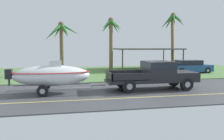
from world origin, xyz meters
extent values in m
cube|color=#424247|center=(0.00, 0.00, -0.03)|extent=(36.00, 8.00, 0.06)
cube|color=#567F42|center=(0.00, 11.00, 0.00)|extent=(36.00, 14.00, 0.11)
cube|color=#DBCC4C|center=(0.00, -1.80, 0.00)|extent=(34.20, 0.12, 0.01)
cube|color=black|center=(1.13, 0.41, 0.63)|extent=(5.74, 2.01, 0.22)
cube|color=black|center=(3.19, 0.41, 0.93)|extent=(1.61, 2.01, 0.38)
cube|color=black|center=(1.53, 0.41, 1.28)|extent=(1.72, 2.01, 1.08)
cube|color=black|center=(1.53, 0.41, 1.59)|extent=(1.74, 2.03, 0.38)
cube|color=black|center=(-0.53, 0.41, 0.76)|extent=(2.41, 2.01, 0.04)
cube|color=black|center=(-0.53, 1.38, 0.96)|extent=(2.41, 0.08, 0.45)
cube|color=black|center=(-0.53, -0.55, 0.96)|extent=(2.41, 0.08, 0.45)
cube|color=black|center=(-1.70, 0.41, 0.96)|extent=(0.08, 2.01, 0.45)
cube|color=#333338|center=(-1.80, 0.41, 0.57)|extent=(0.12, 1.81, 0.16)
sphere|color=#B2B2B7|center=(-1.92, 0.41, 0.62)|extent=(0.10, 0.10, 0.10)
cylinder|color=black|center=(3.11, 1.31, 0.40)|extent=(0.80, 0.28, 0.80)
cylinder|color=#9E9EA3|center=(3.11, 1.31, 0.40)|extent=(0.36, 0.29, 0.36)
cylinder|color=black|center=(3.11, -0.48, 0.40)|extent=(0.80, 0.28, 0.80)
cylinder|color=#9E9EA3|center=(3.11, -0.48, 0.40)|extent=(0.36, 0.29, 0.36)
cylinder|color=black|center=(-0.65, 1.31, 0.40)|extent=(0.80, 0.28, 0.80)
cylinder|color=#9E9EA3|center=(-0.65, 1.31, 0.40)|extent=(0.36, 0.29, 0.36)
cylinder|color=black|center=(-0.65, -0.48, 0.40)|extent=(0.80, 0.28, 0.80)
cylinder|color=#9E9EA3|center=(-0.65, -0.48, 0.40)|extent=(0.36, 0.29, 0.36)
cube|color=gray|center=(-2.37, 0.41, 0.38)|extent=(0.90, 0.10, 0.08)
cube|color=gray|center=(-5.17, 1.34, 0.38)|extent=(4.70, 0.12, 0.10)
cube|color=gray|center=(-5.17, -0.51, 0.38)|extent=(4.70, 0.12, 0.10)
cylinder|color=black|center=(-5.64, 1.40, 0.32)|extent=(0.64, 0.22, 0.64)
cylinder|color=#9E9EA3|center=(-5.64, 1.40, 0.32)|extent=(0.29, 0.23, 0.29)
cylinder|color=black|center=(-5.64, -0.57, 0.32)|extent=(0.64, 0.22, 0.64)
cylinder|color=#9E9EA3|center=(-5.64, -0.57, 0.32)|extent=(0.29, 0.23, 0.29)
ellipsoid|color=silver|center=(-5.17, 0.41, 1.05)|extent=(4.53, 1.76, 1.24)
ellipsoid|color=#B22626|center=(-5.17, 0.41, 1.27)|extent=(4.62, 1.80, 0.12)
cube|color=silver|center=(-4.94, 0.41, 1.62)|extent=(0.70, 0.60, 0.65)
cube|color=slate|center=(-4.64, 0.41, 2.10)|extent=(0.06, 0.56, 0.36)
cube|color=black|center=(-7.55, 0.41, 1.20)|extent=(0.36, 0.44, 0.56)
cylinder|color=#4C4C51|center=(-7.55, 0.41, 0.86)|extent=(0.12, 0.12, 0.68)
cylinder|color=silver|center=(-3.13, 0.41, 1.55)|extent=(0.04, 0.04, 0.50)
cube|color=#234C89|center=(8.59, 8.53, 0.53)|extent=(4.31, 1.80, 0.70)
cube|color=black|center=(8.38, 8.53, 1.13)|extent=(2.41, 1.66, 0.50)
cylinder|color=black|center=(10.06, 9.34, 0.33)|extent=(0.66, 0.22, 0.66)
cylinder|color=#9E9EA3|center=(10.06, 9.34, 0.33)|extent=(0.30, 0.23, 0.30)
cylinder|color=black|center=(10.06, 7.72, 0.33)|extent=(0.66, 0.22, 0.66)
cylinder|color=#9E9EA3|center=(10.06, 7.72, 0.33)|extent=(0.30, 0.23, 0.30)
cylinder|color=black|center=(7.13, 9.34, 0.33)|extent=(0.66, 0.22, 0.66)
cylinder|color=#9E9EA3|center=(7.13, 9.34, 0.33)|extent=(0.30, 0.23, 0.30)
cylinder|color=black|center=(7.13, 7.72, 0.33)|extent=(0.66, 0.22, 0.66)
cylinder|color=#9E9EA3|center=(7.13, 7.72, 0.33)|extent=(0.30, 0.23, 0.30)
cylinder|color=#4C4238|center=(8.89, 15.99, 1.22)|extent=(0.14, 0.14, 2.43)
cylinder|color=#4C4238|center=(8.89, 10.62, 1.22)|extent=(0.14, 0.14, 2.43)
cylinder|color=#4C4238|center=(1.76, 15.99, 1.22)|extent=(0.14, 0.14, 2.43)
cylinder|color=#4C4238|center=(1.76, 10.62, 1.22)|extent=(0.14, 0.14, 2.43)
cube|color=#4C4742|center=(5.33, 13.30, 2.50)|extent=(7.62, 5.86, 0.14)
cylinder|color=brown|center=(8.82, 13.29, 3.33)|extent=(0.36, 0.85, 6.66)
cone|color=#2D6B2D|center=(9.41, 13.19, 6.24)|extent=(1.49, 0.67, 1.18)
cone|color=#2D6B2D|center=(9.23, 13.86, 6.08)|extent=(1.24, 1.52, 1.41)
cone|color=#2D6B2D|center=(8.59, 13.90, 5.78)|extent=(0.87, 1.60, 1.95)
cone|color=#2D6B2D|center=(8.19, 13.61, 5.85)|extent=(1.70, 1.13, 1.87)
cone|color=#2D6B2D|center=(8.26, 13.09, 5.85)|extent=(1.52, 0.86, 1.82)
cone|color=#2D6B2D|center=(8.53, 12.46, 6.09)|extent=(0.98, 1.97, 1.42)
cone|color=#2D6B2D|center=(9.28, 12.74, 5.96)|extent=(1.35, 1.50, 1.64)
sphere|color=brown|center=(8.82, 13.29, 6.65)|extent=(0.57, 0.57, 0.57)
cylinder|color=brown|center=(0.78, 12.01, 2.84)|extent=(0.40, 0.54, 5.69)
cone|color=#387A38|center=(1.35, 12.01, 5.23)|extent=(1.40, 0.40, 1.21)
cone|color=#387A38|center=(1.33, 12.40, 4.96)|extent=(1.48, 1.16, 1.65)
cone|color=#387A38|center=(0.76, 12.65, 5.21)|extent=(0.45, 1.52, 1.27)
cone|color=#387A38|center=(0.34, 12.40, 5.06)|extent=(1.35, 1.26, 1.52)
cone|color=#387A38|center=(0.32, 11.95, 5.06)|extent=(1.26, 0.53, 1.46)
cone|color=#387A38|center=(0.20, 11.46, 5.18)|extent=(1.62, 1.57, 1.37)
cone|color=#387A38|center=(0.93, 11.09, 5.23)|extent=(0.68, 2.05, 1.23)
cone|color=#387A38|center=(1.21, 11.59, 5.09)|extent=(1.31, 1.29, 1.44)
sphere|color=brown|center=(0.78, 12.01, 5.68)|extent=(0.65, 0.65, 0.65)
cylinder|color=brown|center=(-4.61, 9.45, 2.44)|extent=(0.36, 0.40, 4.88)
cone|color=#387A38|center=(-3.75, 9.33, 4.39)|extent=(1.91, 0.55, 1.24)
cone|color=#387A38|center=(-4.29, 10.32, 4.31)|extent=(1.06, 2.07, 1.46)
cone|color=#387A38|center=(-4.97, 9.87, 4.25)|extent=(1.15, 1.28, 1.48)
cone|color=#387A38|center=(-5.37, 9.52, 4.15)|extent=(1.82, 0.55, 1.73)
cone|color=#387A38|center=(-4.96, 8.87, 4.50)|extent=(1.06, 1.45, 1.04)
cone|color=#387A38|center=(-4.27, 8.89, 4.35)|extent=(1.10, 1.49, 1.34)
sphere|color=brown|center=(-4.61, 9.45, 4.88)|extent=(0.57, 0.57, 0.57)
camera|label=1|loc=(-4.47, -13.84, 2.75)|focal=37.65mm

